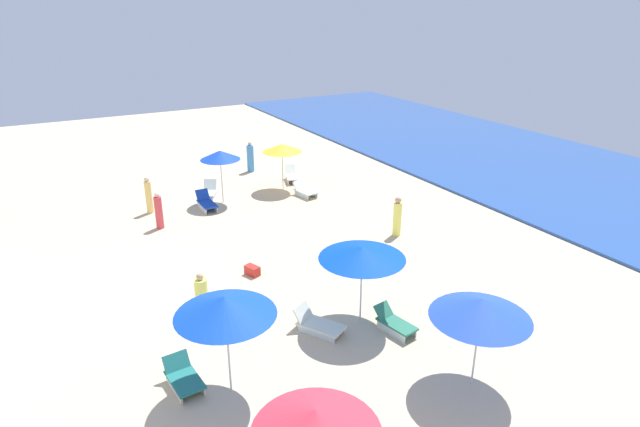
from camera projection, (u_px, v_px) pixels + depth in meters
name	position (u px, v px, depth m)	size (l,w,h in m)	color
ground_plane	(120.00, 293.00, 17.54)	(60.00, 60.00, 0.00)	beige
ocean	(585.00, 183.00, 27.91)	(60.00, 13.81, 0.12)	#2A519A
umbrella_0	(225.00, 306.00, 12.27)	(2.37, 2.37, 2.64)	silver
lounge_chair_0_0	(183.00, 378.00, 13.24)	(1.31, 0.77, 0.66)	silver
umbrella_1	(282.00, 148.00, 26.40)	(1.94, 1.94, 2.33)	silver
lounge_chair_1_0	(292.00, 176.00, 28.32)	(1.57, 1.00, 0.72)	silver
lounge_chair_1_1	(305.00, 191.00, 26.17)	(1.38, 0.86, 0.66)	silver
umbrella_2	(316.00, 421.00, 8.92)	(2.23, 2.23, 2.63)	silver
umbrella_3	(481.00, 308.00, 12.64)	(2.41, 2.41, 2.41)	silver
umbrella_4	(220.00, 155.00, 24.61)	(1.84, 1.84, 2.50)	silver
lounge_chair_4_0	(206.00, 203.00, 24.54)	(1.47, 0.62, 0.76)	silver
lounge_chair_4_1	(209.00, 193.00, 25.97)	(1.60, 1.26, 0.73)	silver
umbrella_5	(362.00, 253.00, 15.23)	(2.50, 2.50, 2.42)	silver
lounge_chair_5_0	(394.00, 323.00, 15.47)	(1.39, 0.78, 0.65)	silver
lounge_chair_5_1	(318.00, 324.00, 15.47)	(1.58, 1.29, 0.68)	silver
beachgoer_0	(397.00, 217.00, 21.60)	(0.47, 0.47, 1.65)	#F9F666
beachgoer_1	(202.00, 300.00, 15.76)	(0.49, 0.49, 1.60)	#EAF16A
beachgoer_2	(250.00, 158.00, 29.75)	(0.54, 0.54, 1.67)	#438FCC
beachgoer_3	(149.00, 196.00, 23.90)	(0.36, 0.36, 1.68)	#F3D26F
beachgoer_4	(159.00, 212.00, 22.32)	(0.39, 0.39, 1.57)	#D9434B
cooler_box_0	(252.00, 270.00, 18.67)	(0.53, 0.30, 0.33)	red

